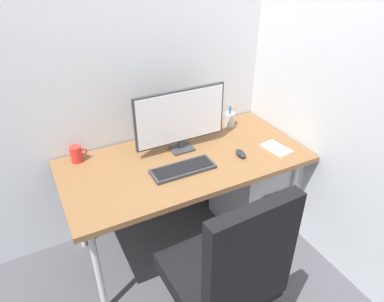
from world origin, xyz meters
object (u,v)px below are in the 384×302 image
mouse (241,153)px  pen_holder (230,119)px  filing_cabinet (253,187)px  keyboard (183,169)px  office_chair (228,272)px  monitor (181,118)px  notebook (276,149)px  coffee_mug (76,154)px

mouse → pen_holder: (0.16, 0.39, 0.04)m
filing_cabinet → keyboard: keyboard is taller
office_chair → mouse: (0.50, 0.64, 0.19)m
keyboard → pen_holder: (0.58, 0.37, 0.05)m
office_chair → filing_cabinet: size_ratio=1.72×
keyboard → pen_holder: bearing=32.7°
monitor → mouse: (0.31, -0.26, -0.22)m
office_chair → keyboard: size_ratio=2.71×
filing_cabinet → mouse: mouse is taller
mouse → pen_holder: bearing=73.6°
keyboard → office_chair: bearing=-97.3°
keyboard → notebook: size_ratio=2.09×
office_chair → mouse: size_ratio=10.61×
pen_holder → notebook: bearing=-77.6°
notebook → monitor: bearing=144.1°
keyboard → mouse: (0.41, -0.02, 0.01)m
mouse → notebook: (0.26, -0.05, -0.01)m
notebook → keyboard: bearing=166.5°
keyboard → mouse: size_ratio=3.91×
filing_cabinet → pen_holder: pen_holder is taller
keyboard → coffee_mug: (-0.56, 0.41, 0.04)m
monitor → coffee_mug: bearing=165.7°
mouse → keyboard: bearing=-177.1°
filing_cabinet → keyboard: 0.77m
filing_cabinet → mouse: bearing=-154.6°
notebook → coffee_mug: bearing=151.4°
filing_cabinet → pen_holder: size_ratio=3.32×
keyboard → pen_holder: size_ratio=2.10×
keyboard → mouse: 0.41m
filing_cabinet → keyboard: (-0.64, -0.08, 0.42)m
filing_cabinet → coffee_mug: size_ratio=5.80×
monitor → office_chair: bearing=-101.7°
office_chair → keyboard: bearing=82.7°
monitor → pen_holder: size_ratio=3.29×
filing_cabinet → keyboard: size_ratio=1.58×
keyboard → coffee_mug: size_ratio=3.67×
filing_cabinet → mouse: 0.50m
notebook → coffee_mug: (-1.23, 0.48, 0.05)m
notebook → coffee_mug: 1.32m
office_chair → notebook: 0.98m
pen_holder → notebook: 0.45m
office_chair → coffee_mug: office_chair is taller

